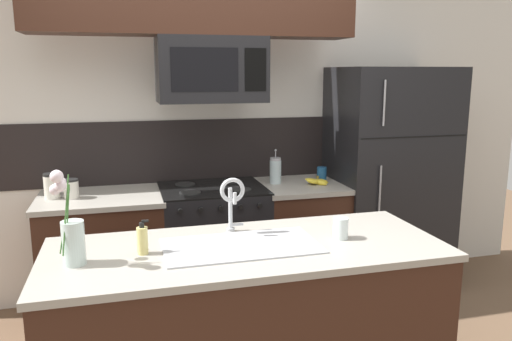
{
  "coord_description": "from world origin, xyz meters",
  "views": [
    {
      "loc": [
        -0.62,
        -2.62,
        1.75
      ],
      "look_at": [
        0.16,
        0.27,
        1.16
      ],
      "focal_mm": 35.0,
      "sensor_mm": 36.0,
      "label": 1
    }
  ],
  "objects_px": {
    "storage_jar_tall": "(52,186)",
    "flower_vase": "(71,235)",
    "french_press": "(275,171)",
    "storage_jar_medium": "(71,189)",
    "drinking_glass": "(341,228)",
    "dish_soap_bottle": "(142,240)",
    "stove_range": "(213,247)",
    "refrigerator": "(387,180)",
    "microwave": "(211,70)",
    "sink_faucet": "(232,197)",
    "coffee_tin": "(322,174)",
    "banana_bunch": "(318,182)"
  },
  "relations": [
    {
      "from": "banana_bunch",
      "to": "microwave",
      "type": "bearing_deg",
      "value": 177.22
    },
    {
      "from": "storage_jar_medium",
      "to": "banana_bunch",
      "type": "xyz_separation_m",
      "value": [
        1.78,
        -0.04,
        -0.04
      ]
    },
    {
      "from": "coffee_tin",
      "to": "dish_soap_bottle",
      "type": "distance_m",
      "value": 1.92
    },
    {
      "from": "refrigerator",
      "to": "french_press",
      "type": "distance_m",
      "value": 0.94
    },
    {
      "from": "microwave",
      "to": "stove_range",
      "type": "bearing_deg",
      "value": 90.16
    },
    {
      "from": "sink_faucet",
      "to": "dish_soap_bottle",
      "type": "bearing_deg",
      "value": -158.73
    },
    {
      "from": "microwave",
      "to": "flower_vase",
      "type": "relative_size",
      "value": 1.69
    },
    {
      "from": "stove_range",
      "to": "french_press",
      "type": "height_order",
      "value": "french_press"
    },
    {
      "from": "stove_range",
      "to": "drinking_glass",
      "type": "height_order",
      "value": "drinking_glass"
    },
    {
      "from": "flower_vase",
      "to": "storage_jar_medium",
      "type": "bearing_deg",
      "value": 95.21
    },
    {
      "from": "french_press",
      "to": "storage_jar_tall",
      "type": "bearing_deg",
      "value": -178.08
    },
    {
      "from": "storage_jar_medium",
      "to": "coffee_tin",
      "type": "xyz_separation_m",
      "value": [
        1.85,
        0.07,
        -0.01
      ]
    },
    {
      "from": "banana_bunch",
      "to": "dish_soap_bottle",
      "type": "relative_size",
      "value": 1.16
    },
    {
      "from": "banana_bunch",
      "to": "flower_vase",
      "type": "bearing_deg",
      "value": -143.5
    },
    {
      "from": "storage_jar_tall",
      "to": "storage_jar_medium",
      "type": "height_order",
      "value": "storage_jar_tall"
    },
    {
      "from": "microwave",
      "to": "storage_jar_medium",
      "type": "distance_m",
      "value": 1.25
    },
    {
      "from": "french_press",
      "to": "flower_vase",
      "type": "relative_size",
      "value": 0.6
    },
    {
      "from": "microwave",
      "to": "flower_vase",
      "type": "distance_m",
      "value": 1.69
    },
    {
      "from": "banana_bunch",
      "to": "flower_vase",
      "type": "relative_size",
      "value": 0.43
    },
    {
      "from": "microwave",
      "to": "french_press",
      "type": "xyz_separation_m",
      "value": [
        0.5,
        0.08,
        -0.76
      ]
    },
    {
      "from": "stove_range",
      "to": "flower_vase",
      "type": "xyz_separation_m",
      "value": [
        -0.86,
        -1.29,
        0.59
      ]
    },
    {
      "from": "drinking_glass",
      "to": "coffee_tin",
      "type": "bearing_deg",
      "value": 71.56
    },
    {
      "from": "banana_bunch",
      "to": "french_press",
      "type": "bearing_deg",
      "value": 158.19
    },
    {
      "from": "french_press",
      "to": "storage_jar_medium",
      "type": "bearing_deg",
      "value": -176.92
    },
    {
      "from": "stove_range",
      "to": "french_press",
      "type": "distance_m",
      "value": 0.75
    },
    {
      "from": "storage_jar_medium",
      "to": "french_press",
      "type": "bearing_deg",
      "value": 3.08
    },
    {
      "from": "storage_jar_medium",
      "to": "refrigerator",
      "type": "bearing_deg",
      "value": 0.94
    },
    {
      "from": "drinking_glass",
      "to": "flower_vase",
      "type": "distance_m",
      "value": 1.3
    },
    {
      "from": "stove_range",
      "to": "microwave",
      "type": "bearing_deg",
      "value": -89.84
    },
    {
      "from": "storage_jar_tall",
      "to": "french_press",
      "type": "distance_m",
      "value": 1.6
    },
    {
      "from": "storage_jar_tall",
      "to": "dish_soap_bottle",
      "type": "height_order",
      "value": "storage_jar_tall"
    },
    {
      "from": "storage_jar_medium",
      "to": "drinking_glass",
      "type": "relative_size",
      "value": 1.2
    },
    {
      "from": "storage_jar_medium",
      "to": "sink_faucet",
      "type": "relative_size",
      "value": 0.43
    },
    {
      "from": "drinking_glass",
      "to": "flower_vase",
      "type": "height_order",
      "value": "flower_vase"
    },
    {
      "from": "microwave",
      "to": "coffee_tin",
      "type": "distance_m",
      "value": 1.19
    },
    {
      "from": "storage_jar_tall",
      "to": "dish_soap_bottle",
      "type": "bearing_deg",
      "value": -66.13
    },
    {
      "from": "french_press",
      "to": "drinking_glass",
      "type": "bearing_deg",
      "value": -92.66
    },
    {
      "from": "storage_jar_medium",
      "to": "dish_soap_bottle",
      "type": "bearing_deg",
      "value": -70.78
    },
    {
      "from": "storage_jar_medium",
      "to": "microwave",
      "type": "bearing_deg",
      "value": -0.09
    },
    {
      "from": "storage_jar_tall",
      "to": "flower_vase",
      "type": "xyz_separation_m",
      "value": [
        0.24,
        -1.29,
        0.05
      ]
    },
    {
      "from": "storage_jar_tall",
      "to": "sink_faucet",
      "type": "relative_size",
      "value": 0.57
    },
    {
      "from": "refrigerator",
      "to": "dish_soap_bottle",
      "type": "height_order",
      "value": "refrigerator"
    },
    {
      "from": "dish_soap_bottle",
      "to": "drinking_glass",
      "type": "relative_size",
      "value": 1.5
    },
    {
      "from": "refrigerator",
      "to": "coffee_tin",
      "type": "relative_size",
      "value": 16.27
    },
    {
      "from": "refrigerator",
      "to": "coffee_tin",
      "type": "distance_m",
      "value": 0.56
    },
    {
      "from": "storage_jar_tall",
      "to": "sink_faucet",
      "type": "xyz_separation_m",
      "value": [
        1.02,
        -1.05,
        0.11
      ]
    },
    {
      "from": "drinking_glass",
      "to": "flower_vase",
      "type": "xyz_separation_m",
      "value": [
        -1.3,
        -0.02,
        0.08
      ]
    },
    {
      "from": "banana_bunch",
      "to": "dish_soap_bottle",
      "type": "height_order",
      "value": "dish_soap_bottle"
    },
    {
      "from": "storage_jar_medium",
      "to": "french_press",
      "type": "height_order",
      "value": "french_press"
    },
    {
      "from": "storage_jar_tall",
      "to": "french_press",
      "type": "xyz_separation_m",
      "value": [
        1.6,
        0.05,
        0.01
      ]
    }
  ]
}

